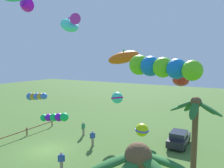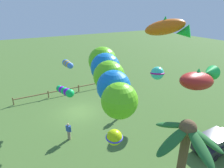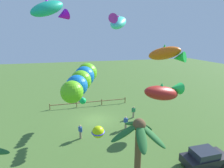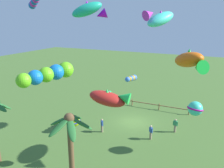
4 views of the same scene
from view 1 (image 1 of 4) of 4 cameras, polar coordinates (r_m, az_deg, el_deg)
The scene contains 15 objects.
ground_plane at distance 22.82m, azimuth -16.77°, elevation -16.50°, with size 120.00×120.00×0.00m, color #476B2D.
palm_tree_0 at distance 15.33m, azimuth 21.28°, elevation -9.40°, with size 3.04×3.41×6.39m.
rail_fence at distance 26.36m, azimuth -25.17°, elevation -12.28°, with size 12.13×0.12×0.95m.
parked_car_0 at distance 23.76m, azimuth 17.35°, elevation -13.64°, with size 3.90×1.75×1.51m.
spectator_0 at distance 25.78m, azimuth -7.62°, elevation -11.66°, with size 0.55×0.26×1.59m.
spectator_1 at distance 18.39m, azimuth -13.30°, elevation -19.40°, with size 0.41×0.46×1.59m.
spectator_2 at distance 22.71m, azimuth -5.19°, elevation -14.15°, with size 0.43×0.43×1.59m.
kite_tube_0 at distance 12.36m, azimuth 12.53°, elevation 4.42°, with size 2.24×4.41×1.35m.
kite_tube_1 at distance 21.34m, azimuth -19.56°, elevation -3.11°, with size 0.78×2.64×0.87m.
kite_ball_2 at distance 24.89m, azimuth 1.39°, elevation -3.67°, with size 2.00×2.00×1.33m.
kite_fish_4 at distance 22.73m, azimuth -11.15°, elevation 15.38°, with size 3.30×4.02×2.24m.
kite_ball_5 at distance 14.58m, azimuth 7.96°, elevation -12.00°, with size 1.19×1.20×0.86m.
kite_fish_6 at distance 23.27m, azimuth 3.68°, elevation 6.99°, with size 3.57×4.01×2.00m.
kite_tube_8 at distance 17.89m, azimuth -14.88°, elevation -8.57°, with size 0.99×2.50×0.85m.
kite_fish_9 at distance 17.29m, azimuth 17.87°, elevation 1.17°, with size 2.97×1.58×1.34m.
Camera 1 is at (14.40, 15.39, 8.74)m, focal length 34.38 mm.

